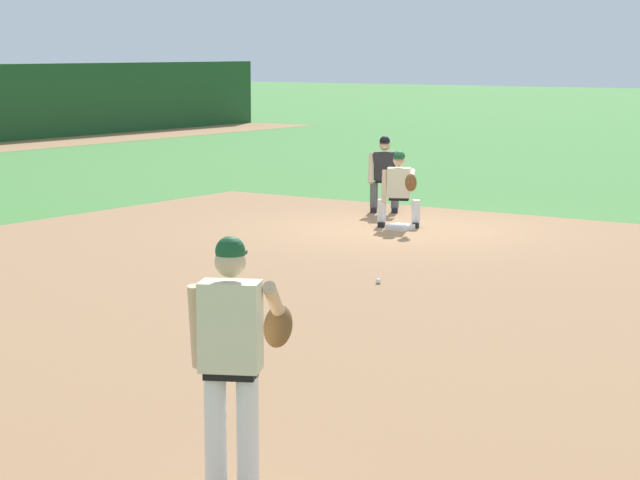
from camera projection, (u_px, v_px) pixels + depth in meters
ground_plane at (400, 230)px, 21.47m from camera, size 160.00×160.00×0.00m
infield_dirt_patch at (353, 308)px, 14.94m from camera, size 18.00×18.00×0.01m
first_base_bag at (400, 227)px, 21.46m from camera, size 0.38×0.38×0.09m
baseball at (378, 281)px, 16.49m from camera, size 0.07×0.07×0.07m
pitcher at (234, 355)px, 8.29m from camera, size 0.83×0.59×1.86m
first_baseman at (400, 186)px, 21.63m from camera, size 0.83×1.00×1.34m
umpire at (385, 171)px, 23.64m from camera, size 0.61×0.67×1.46m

